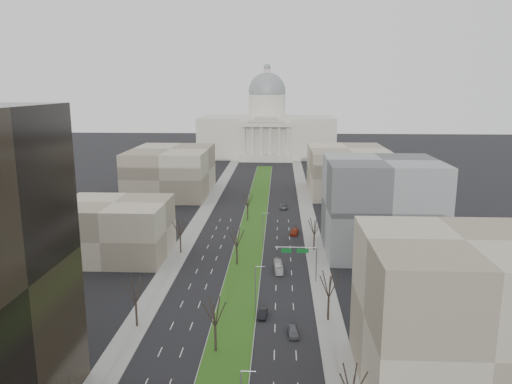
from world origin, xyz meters
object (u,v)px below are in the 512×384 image
(car_grey_near, at_px, (293,331))
(car_red, at_px, (294,232))
(car_black, at_px, (263,313))
(car_grey_far, at_px, (283,207))
(box_van, at_px, (278,267))

(car_grey_near, xyz_separation_m, car_red, (1.83, 59.94, -0.00))
(car_grey_near, relative_size, car_black, 1.06)
(car_grey_near, distance_m, car_red, 59.97)
(car_black, distance_m, car_red, 53.68)
(car_grey_near, height_order, car_black, car_grey_near)
(car_black, xyz_separation_m, car_grey_far, (4.28, 83.51, 0.01))
(car_grey_near, relative_size, car_red, 0.85)
(car_grey_far, relative_size, box_van, 0.70)
(car_grey_near, bearing_deg, car_grey_far, 85.33)
(car_black, relative_size, box_van, 0.58)
(car_grey_near, distance_m, car_black, 8.67)
(car_grey_near, distance_m, car_grey_far, 90.28)
(car_grey_near, xyz_separation_m, car_black, (-5.43, 6.76, -0.07))
(car_red, height_order, box_van, box_van)
(car_grey_near, bearing_deg, box_van, 89.57)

